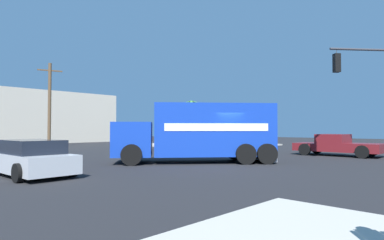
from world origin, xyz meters
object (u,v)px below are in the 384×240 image
delivery_truck (200,132)px  palm_tree_far (192,114)px  utility_pole (50,104)px  vending_machine_red (209,136)px  pickup_maroon (336,144)px  sedan_silver (30,158)px

delivery_truck → palm_tree_far: bearing=45.3°
utility_pole → palm_tree_far: bearing=-18.5°
utility_pole → vending_machine_red: bearing=-46.8°
delivery_truck → vending_machine_red: size_ratio=4.19×
pickup_maroon → delivery_truck: bearing=158.7°
sedan_silver → vending_machine_red: (18.41, 7.37, 0.44)m
vending_machine_red → sedan_silver: bearing=-158.2°
pickup_maroon → palm_tree_far: 19.35m
delivery_truck → sedan_silver: (-7.85, 1.25, -0.92)m
delivery_truck → pickup_maroon: bearing=-21.3°
vending_machine_red → pickup_maroon: bearing=-97.0°
pickup_maroon → utility_pole: size_ratio=0.66×
pickup_maroon → vending_machine_red: (1.49, 12.16, 0.34)m
palm_tree_far → delivery_truck: bearing=-134.7°
sedan_silver → utility_pole: utility_pole is taller
vending_machine_red → utility_pole: (-10.27, 10.95, 3.05)m
delivery_truck → palm_tree_far: palm_tree_far is taller
sedan_silver → utility_pole: 20.35m
delivery_truck → sedan_silver: size_ratio=1.78×
delivery_truck → sedan_silver: bearing=170.9°
palm_tree_far → utility_pole: bearing=161.5°
delivery_truck → palm_tree_far: 20.89m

